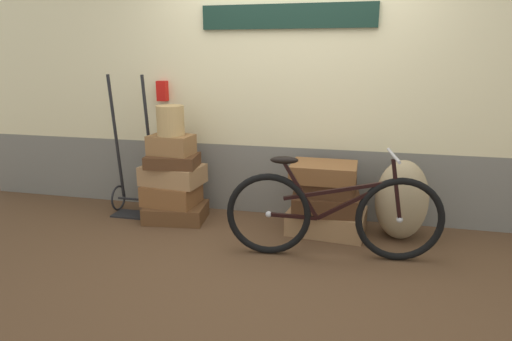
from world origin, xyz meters
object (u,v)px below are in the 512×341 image
object	(u,v)px
wicker_basket	(170,121)
bicycle	(332,215)
suitcase_7	(326,187)
suitcase_1	(172,194)
luggage_trolley	(134,181)
suitcase_5	(327,221)
suitcase_8	(324,172)
suitcase_0	(176,212)
suitcase_6	(326,203)
suitcase_4	(171,145)
suitcase_3	(173,161)
suitcase_2	(173,175)
burlap_sack	(402,200)

from	to	relation	value
wicker_basket	bicycle	size ratio (longest dim) A/B	0.17
suitcase_7	bicycle	bearing A→B (deg)	-74.78
suitcase_1	bicycle	xyz separation A→B (m)	(1.60, -0.50, 0.10)
luggage_trolley	bicycle	distance (m)	2.12
suitcase_5	luggage_trolley	bearing A→B (deg)	-175.84
suitcase_1	suitcase_5	size ratio (longest dim) A/B	0.74
suitcase_7	suitcase_8	bearing A→B (deg)	-170.30
suitcase_5	suitcase_0	bearing A→B (deg)	-172.43
suitcase_5	suitcase_6	xyz separation A→B (m)	(-0.01, -0.03, 0.19)
suitcase_4	suitcase_8	size ratio (longest dim) A/B	0.71
suitcase_3	wicker_basket	size ratio (longest dim) A/B	1.69
suitcase_5	luggage_trolley	size ratio (longest dim) A/B	0.49
wicker_basket	suitcase_1	bearing A→B (deg)	-172.69
suitcase_0	luggage_trolley	bearing A→B (deg)	161.50
suitcase_8	wicker_basket	size ratio (longest dim) A/B	2.01
suitcase_8	suitcase_0	bearing A→B (deg)	-178.73
suitcase_4	suitcase_6	bearing A→B (deg)	3.75
suitcase_0	suitcase_4	xyz separation A→B (m)	(-0.03, 0.04, 0.67)
suitcase_1	suitcase_5	bearing A→B (deg)	4.89
suitcase_0	suitcase_2	bearing A→B (deg)	119.12
burlap_sack	bicycle	distance (m)	0.77
suitcase_7	luggage_trolley	distance (m)	1.95
suitcase_0	burlap_sack	distance (m)	2.13
suitcase_3	suitcase_8	size ratio (longest dim) A/B	0.84
suitcase_0	wicker_basket	distance (m)	0.91
suitcase_7	suitcase_5	bearing A→B (deg)	73.33
burlap_sack	suitcase_0	bearing A→B (deg)	-178.87
suitcase_0	suitcase_5	size ratio (longest dim) A/B	0.84
burlap_sack	wicker_basket	bearing A→B (deg)	-179.61
suitcase_0	burlap_sack	xyz separation A→B (m)	(2.11, 0.04, 0.28)
suitcase_1	luggage_trolley	bearing A→B (deg)	174.13
suitcase_0	suitcase_3	distance (m)	0.52
suitcase_0	suitcase_3	xyz separation A→B (m)	(-0.02, 0.01, 0.52)
suitcase_1	suitcase_8	distance (m)	1.52
suitcase_0	suitcase_8	size ratio (longest dim) A/B	1.01
suitcase_4	bicycle	distance (m)	1.71
suitcase_1	suitcase_2	bearing A→B (deg)	76.44
suitcase_3	suitcase_6	bearing A→B (deg)	-6.80
suitcase_3	wicker_basket	distance (m)	0.39
suitcase_0	suitcase_8	distance (m)	1.52
suitcase_4	suitcase_0	bearing A→B (deg)	-43.90
suitcase_6	luggage_trolley	world-z (taller)	luggage_trolley
suitcase_6	wicker_basket	xyz separation A→B (m)	(-1.49, 0.01, 0.70)
suitcase_8	suitcase_6	bearing A→B (deg)	9.49
suitcase_3	suitcase_0	bearing A→B (deg)	-44.62
suitcase_6	suitcase_7	xyz separation A→B (m)	(-0.00, -0.00, 0.15)
suitcase_2	wicker_basket	distance (m)	0.54
suitcase_4	bicycle	size ratio (longest dim) A/B	0.24
luggage_trolley	suitcase_8	bearing A→B (deg)	-2.73
suitcase_4	luggage_trolley	distance (m)	0.62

